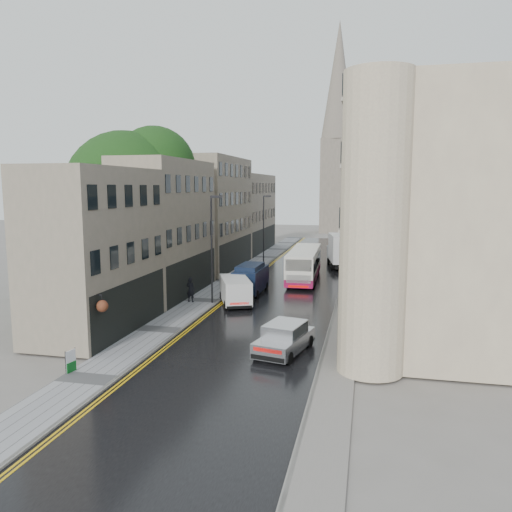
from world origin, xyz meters
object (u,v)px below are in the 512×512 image
at_px(silver_hatchback, 257,344).
at_px(white_van, 226,296).
at_px(lamp_post_far, 264,231).
at_px(estate_sign, 71,361).
at_px(cream_bus, 288,269).
at_px(navy_van, 234,281).
at_px(lamp_post_near, 212,250).
at_px(tree_near, 126,212).
at_px(white_lorry, 332,253).
at_px(pedestrian, 191,290).
at_px(tree_far, 187,213).

relative_size(silver_hatchback, white_van, 0.97).
distance_m(lamp_post_far, estate_sign, 34.31).
relative_size(cream_bus, estate_sign, 10.31).
distance_m(navy_van, lamp_post_near, 4.18).
relative_size(lamp_post_near, estate_sign, 7.65).
distance_m(tree_near, white_van, 11.35).
relative_size(white_lorry, pedestrian, 3.72).
distance_m(tree_far, navy_van, 15.19).
height_order(silver_hatchback, lamp_post_far, lamp_post_far).
height_order(white_lorry, lamp_post_far, lamp_post_far).
bearing_deg(lamp_post_near, lamp_post_far, 73.07).
bearing_deg(estate_sign, silver_hatchback, 36.66).
bearing_deg(white_van, lamp_post_near, 113.00).
distance_m(tree_near, silver_hatchback, 19.76).
bearing_deg(lamp_post_near, silver_hatchback, -78.56).
distance_m(navy_van, pedestrian, 4.02).
height_order(tree_near, estate_sign, tree_near).
bearing_deg(lamp_post_far, estate_sign, -103.82).
bearing_deg(estate_sign, tree_far, 110.70).
xyz_separation_m(silver_hatchback, estate_sign, (-8.28, -3.99, -0.21)).
bearing_deg(white_van, lamp_post_far, 71.67).
bearing_deg(lamp_post_near, white_lorry, 49.91).
bearing_deg(lamp_post_far, pedestrian, -105.36).
xyz_separation_m(lamp_post_near, estate_sign, (-2.25, -15.31, -3.54)).
xyz_separation_m(tree_near, lamp_post_near, (7.70, -1.52, -2.75)).
height_order(cream_bus, lamp_post_near, lamp_post_near).
bearing_deg(lamp_post_far, white_van, -95.86).
relative_size(tree_far, lamp_post_far, 1.59).
xyz_separation_m(white_lorry, lamp_post_far, (-7.74, 0.69, 2.14)).
bearing_deg(tree_far, lamp_post_near, -63.00).
relative_size(tree_far, pedestrian, 6.47).
xyz_separation_m(tree_near, tree_far, (0.30, 13.00, -0.72)).
bearing_deg(tree_near, silver_hatchback, -43.07).
distance_m(tree_near, lamp_post_far, 19.13).
distance_m(white_van, lamp_post_far, 20.52).
bearing_deg(cream_bus, pedestrian, -128.50).
height_order(tree_near, navy_van, tree_near).
xyz_separation_m(pedestrian, lamp_post_near, (1.71, 0.11, 3.11)).
distance_m(pedestrian, lamp_post_near, 3.55).
bearing_deg(tree_far, navy_van, -54.26).
relative_size(lamp_post_near, lamp_post_far, 1.04).
distance_m(white_lorry, silver_hatchback, 29.46).
bearing_deg(white_van, silver_hatchback, -87.66).
bearing_deg(pedestrian, estate_sign, 99.47).
bearing_deg(silver_hatchback, white_lorry, 99.34).
xyz_separation_m(tree_far, silver_hatchback, (13.43, -25.84, -5.37)).
distance_m(tree_far, pedestrian, 16.52).
xyz_separation_m(tree_far, navy_van, (8.39, -11.66, -4.92)).
height_order(tree_near, cream_bus, tree_near).
height_order(tree_near, pedestrian, tree_near).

